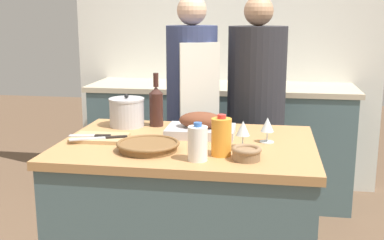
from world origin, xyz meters
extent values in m
cube|color=#4C666B|center=(0.00, 0.00, 0.42)|extent=(1.19, 0.84, 0.84)
cube|color=#B27F4C|center=(0.00, 0.00, 0.86)|extent=(1.23, 0.87, 0.04)
cube|color=#4C666B|center=(0.00, 1.55, 0.45)|extent=(2.04, 0.58, 0.90)
cube|color=beige|center=(0.00, 1.55, 0.92)|extent=(2.10, 0.60, 0.04)
cube|color=silver|center=(0.00, 1.90, 1.27)|extent=(2.60, 0.10, 2.55)
cube|color=#BCBCC1|center=(0.05, 0.13, 0.91)|extent=(0.35, 0.24, 0.04)
ellipsoid|color=brown|center=(0.05, 0.13, 0.96)|extent=(0.23, 0.15, 0.09)
cylinder|color=brown|center=(-0.15, -0.18, 0.90)|extent=(0.26, 0.26, 0.03)
torus|color=brown|center=(-0.15, -0.18, 0.92)|extent=(0.29, 0.29, 0.02)
cube|color=tan|center=(-0.44, -0.03, 0.89)|extent=(0.27, 0.19, 0.02)
cylinder|color=#B7B7BC|center=(-0.39, 0.27, 0.96)|extent=(0.19, 0.19, 0.14)
cylinder|color=#B7B7BC|center=(-0.39, 0.27, 1.03)|extent=(0.19, 0.19, 0.01)
sphere|color=black|center=(-0.39, 0.27, 1.05)|extent=(0.02, 0.02, 0.02)
cylinder|color=#846647|center=(0.30, -0.25, 0.91)|extent=(0.12, 0.12, 0.05)
torus|color=#846647|center=(0.30, -0.25, 0.93)|extent=(0.13, 0.13, 0.02)
cylinder|color=orange|center=(0.19, -0.20, 0.97)|extent=(0.09, 0.09, 0.17)
cylinder|color=red|center=(0.19, -0.20, 1.06)|extent=(0.04, 0.04, 0.02)
cylinder|color=white|center=(0.09, -0.29, 0.96)|extent=(0.08, 0.08, 0.15)
cylinder|color=#3360B2|center=(0.09, -0.29, 1.04)|extent=(0.04, 0.04, 0.02)
cylinder|color=#381E19|center=(-0.23, 0.31, 0.97)|extent=(0.08, 0.08, 0.18)
cone|color=#381E19|center=(-0.23, 0.31, 1.08)|extent=(0.08, 0.08, 0.04)
cylinder|color=#381E19|center=(-0.23, 0.31, 1.14)|extent=(0.03, 0.03, 0.08)
cylinder|color=silver|center=(0.27, -0.05, 0.88)|extent=(0.07, 0.07, 0.00)
cylinder|color=silver|center=(0.27, -0.05, 0.91)|extent=(0.01, 0.01, 0.05)
cone|color=silver|center=(0.27, -0.05, 0.97)|extent=(0.06, 0.06, 0.07)
cylinder|color=silver|center=(0.38, 0.05, 0.88)|extent=(0.07, 0.07, 0.00)
cylinder|color=silver|center=(0.38, 0.05, 0.91)|extent=(0.01, 0.01, 0.05)
cone|color=silver|center=(0.38, 0.05, 0.97)|extent=(0.06, 0.06, 0.07)
cube|color=#B7B7BC|center=(-0.47, -0.10, 0.90)|extent=(0.17, 0.10, 0.01)
cube|color=black|center=(-0.35, -0.05, 0.90)|extent=(0.11, 0.07, 0.01)
cube|color=#B7B7BC|center=(-0.52, -0.05, 0.90)|extent=(0.13, 0.05, 0.01)
cube|color=black|center=(-0.42, -0.03, 0.90)|extent=(0.08, 0.04, 0.01)
cube|color=#333842|center=(0.41, 1.49, 0.97)|extent=(0.18, 0.14, 0.06)
cylinder|color=#B7B7BC|center=(0.38, 1.49, 1.05)|extent=(0.13, 0.13, 0.10)
cube|color=#333842|center=(0.47, 1.49, 1.09)|extent=(0.05, 0.08, 0.18)
cube|color=#333842|center=(0.41, 1.49, 1.22)|extent=(0.17, 0.08, 0.09)
cylinder|color=#332D28|center=(0.26, 1.66, 1.00)|extent=(0.06, 0.06, 0.13)
cylinder|color=black|center=(0.26, 1.66, 1.07)|extent=(0.02, 0.02, 0.02)
cylinder|color=#234C28|center=(-0.19, 1.59, 1.03)|extent=(0.05, 0.05, 0.19)
cylinder|color=black|center=(-0.19, 1.59, 1.14)|extent=(0.02, 0.02, 0.02)
cube|color=beige|center=(-0.11, 0.80, 0.39)|extent=(0.31, 0.28, 0.77)
cylinder|color=navy|center=(-0.11, 0.80, 1.10)|extent=(0.33, 0.33, 0.65)
sphere|color=#DBAD89|center=(-0.11, 0.80, 1.51)|extent=(0.19, 0.19, 0.19)
cube|color=silver|center=(-0.04, 0.66, 0.91)|extent=(0.23, 0.13, 0.82)
cube|color=beige|center=(0.30, 0.89, 0.39)|extent=(0.34, 0.27, 0.77)
cylinder|color=#28282D|center=(0.30, 0.89, 1.09)|extent=(0.38, 0.38, 0.64)
sphere|color=tan|center=(0.30, 0.89, 1.51)|extent=(0.19, 0.19, 0.19)
camera|label=1|loc=(0.39, -2.23, 1.49)|focal=45.00mm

